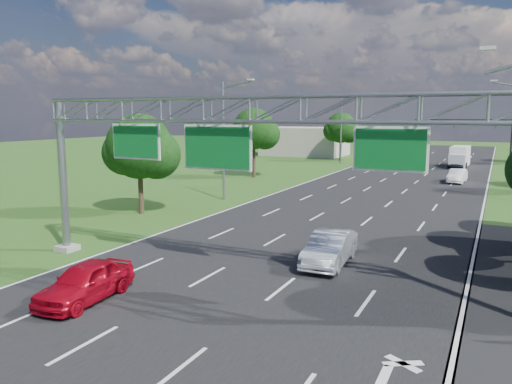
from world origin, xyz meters
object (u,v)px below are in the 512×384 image
Objects in this scene: traffic_signal at (482,131)px; red_coupe at (85,282)px; sign_gantry at (255,124)px; silver_sedan at (330,248)px; box_truck at (459,157)px.

traffic_signal is 59.47m from red_coupe.
traffic_signal is at bearing 82.32° from sign_gantry.
sign_gantry is 53.51m from traffic_signal.
traffic_signal is 2.69× the size of red_coupe.
traffic_signal is 2.48× the size of silver_sedan.
box_truck is (2.19, 52.15, 0.57)m from silver_sedan.
red_coupe is (-12.10, -58.06, -4.40)m from traffic_signal.
red_coupe is at bearing -134.40° from sign_gantry.
red_coupe is 0.59× the size of box_truck.
box_truck is at bearing 85.51° from sign_gantry.
sign_gantry is at bearing -122.34° from silver_sedan.
traffic_signal reaches higher than silver_sedan.
sign_gantry reaches higher than red_coupe.
traffic_signal is 5.56m from box_truck.
traffic_signal is 49.59m from silver_sedan.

